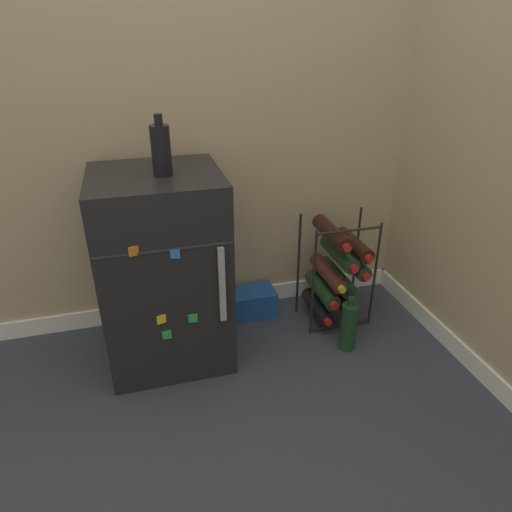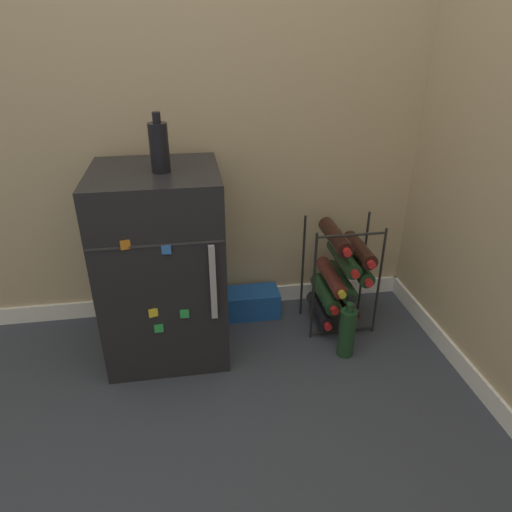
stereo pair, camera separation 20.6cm
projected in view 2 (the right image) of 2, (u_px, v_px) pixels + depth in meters
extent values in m
plane|color=#333842|center=(237.00, 395.00, 1.87)|extent=(14.00, 14.00, 0.00)
cube|color=tan|center=(211.00, 53.00, 1.94)|extent=(6.98, 0.06, 2.50)
cube|color=white|center=(222.00, 298.00, 2.45)|extent=(6.98, 0.01, 0.09)
cube|color=black|center=(163.00, 265.00, 1.99)|extent=(0.52, 0.48, 0.85)
cube|color=#2D2D2D|center=(156.00, 246.00, 1.68)|extent=(0.51, 0.00, 0.01)
cube|color=#9E9EA3|center=(213.00, 283.00, 1.77)|extent=(0.02, 0.02, 0.32)
cube|color=blue|center=(166.00, 250.00, 1.69)|extent=(0.04, 0.01, 0.04)
cube|color=yellow|center=(153.00, 313.00, 1.80)|extent=(0.04, 0.02, 0.04)
cube|color=orange|center=(125.00, 245.00, 1.65)|extent=(0.04, 0.02, 0.04)
cube|color=green|center=(159.00, 328.00, 1.84)|extent=(0.04, 0.01, 0.04)
cube|color=green|center=(185.00, 314.00, 1.83)|extent=(0.04, 0.01, 0.04)
cylinder|color=black|center=(313.00, 288.00, 2.10)|extent=(0.01, 0.01, 0.55)
cylinder|color=black|center=(379.00, 283.00, 2.14)|extent=(0.01, 0.01, 0.55)
cylinder|color=black|center=(303.00, 268.00, 2.27)|extent=(0.01, 0.01, 0.55)
cylinder|color=black|center=(363.00, 263.00, 2.32)|extent=(0.01, 0.01, 0.55)
cylinder|color=black|center=(342.00, 330.00, 2.24)|extent=(0.32, 0.01, 0.01)
cylinder|color=black|center=(352.00, 235.00, 2.00)|extent=(0.32, 0.01, 0.01)
cylinder|color=black|center=(320.00, 310.00, 2.29)|extent=(0.07, 0.26, 0.07)
cylinder|color=red|center=(328.00, 326.00, 2.16)|extent=(0.03, 0.02, 0.03)
cylinder|color=black|center=(342.00, 301.00, 2.28)|extent=(0.08, 0.29, 0.08)
cylinder|color=red|center=(353.00, 318.00, 2.14)|extent=(0.04, 0.02, 0.04)
cylinder|color=#19381E|center=(325.00, 293.00, 2.24)|extent=(0.08, 0.28, 0.08)
cylinder|color=red|center=(335.00, 310.00, 2.11)|extent=(0.04, 0.02, 0.04)
cylinder|color=#19381E|center=(340.00, 281.00, 2.22)|extent=(0.08, 0.31, 0.08)
cylinder|color=black|center=(352.00, 299.00, 2.08)|extent=(0.04, 0.02, 0.04)
cylinder|color=#56231E|center=(331.00, 277.00, 2.21)|extent=(0.07, 0.30, 0.07)
cylinder|color=gold|center=(342.00, 294.00, 2.06)|extent=(0.03, 0.02, 0.03)
cylinder|color=#19381E|center=(357.00, 267.00, 2.20)|extent=(0.07, 0.27, 0.07)
cylinder|color=red|center=(369.00, 283.00, 2.07)|extent=(0.04, 0.02, 0.04)
cylinder|color=#19381E|center=(343.00, 258.00, 2.17)|extent=(0.08, 0.30, 0.08)
cylinder|color=red|center=(355.00, 274.00, 2.03)|extent=(0.04, 0.02, 0.04)
cylinder|color=black|center=(359.00, 250.00, 2.16)|extent=(0.07, 0.28, 0.07)
cylinder|color=red|center=(371.00, 265.00, 2.03)|extent=(0.04, 0.02, 0.04)
cylinder|color=black|center=(335.00, 237.00, 2.11)|extent=(0.08, 0.30, 0.08)
cylinder|color=red|center=(347.00, 252.00, 1.97)|extent=(0.04, 0.02, 0.04)
cube|color=#194C9E|center=(252.00, 302.00, 2.37)|extent=(0.28, 0.15, 0.14)
cylinder|color=black|center=(159.00, 148.00, 1.73)|extent=(0.07, 0.07, 0.19)
cylinder|color=black|center=(156.00, 117.00, 1.68)|extent=(0.03, 0.03, 0.04)
cylinder|color=#19381E|center=(347.00, 333.00, 2.06)|extent=(0.07, 0.07, 0.24)
cylinder|color=#19381E|center=(350.00, 307.00, 1.99)|extent=(0.03, 0.03, 0.04)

